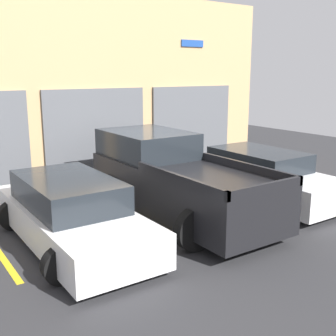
% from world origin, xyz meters
% --- Properties ---
extents(ground_plane, '(28.00, 28.00, 0.00)m').
position_xyz_m(ground_plane, '(0.00, 0.00, 0.00)').
color(ground_plane, '#2D2D30').
extents(shophouse_building, '(12.30, 0.68, 5.64)m').
position_xyz_m(shophouse_building, '(-0.01, 3.28, 2.75)').
color(shophouse_building, tan).
rests_on(shophouse_building, ground).
extents(pickup_truck, '(2.54, 5.25, 1.87)m').
position_xyz_m(pickup_truck, '(0.00, -0.77, 0.88)').
color(pickup_truck, black).
rests_on(pickup_truck, ground).
extents(sedan_white, '(2.15, 4.67, 1.32)m').
position_xyz_m(sedan_white, '(-2.64, -1.01, 0.62)').
color(sedan_white, white).
rests_on(sedan_white, ground).
extents(sedan_side, '(2.13, 4.47, 1.31)m').
position_xyz_m(sedan_side, '(2.64, -1.02, 0.62)').
color(sedan_side, white).
rests_on(sedan_side, ground).
extents(parking_stripe_far_left, '(0.12, 2.20, 0.01)m').
position_xyz_m(parking_stripe_far_left, '(-3.96, -1.04, 0.00)').
color(parking_stripe_far_left, gold).
rests_on(parking_stripe_far_left, ground).
extents(parking_stripe_left, '(0.12, 2.20, 0.01)m').
position_xyz_m(parking_stripe_left, '(-1.32, -1.04, 0.00)').
color(parking_stripe_left, gold).
rests_on(parking_stripe_left, ground).
extents(parking_stripe_centre, '(0.12, 2.20, 0.01)m').
position_xyz_m(parking_stripe_centre, '(1.32, -1.04, 0.00)').
color(parking_stripe_centre, gold).
rests_on(parking_stripe_centre, ground).
extents(parking_stripe_right, '(0.12, 2.20, 0.01)m').
position_xyz_m(parking_stripe_right, '(3.96, -1.04, 0.00)').
color(parking_stripe_right, gold).
rests_on(parking_stripe_right, ground).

